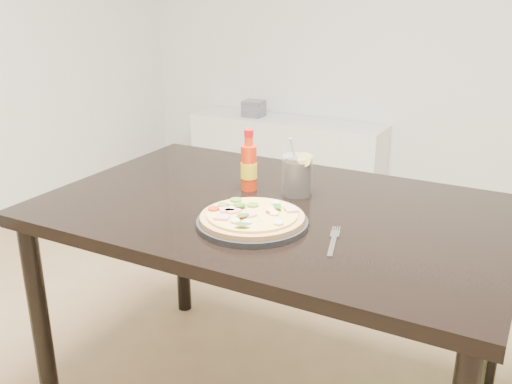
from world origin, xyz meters
The scene contains 9 objects.
floor centered at (0.00, 0.00, 0.00)m, with size 4.50×4.50×0.00m, color #9E7A51.
dining_table centered at (0.16, -0.05, 0.67)m, with size 1.40×0.90×0.75m.
plate centered at (0.17, -0.22, 0.76)m, with size 0.31×0.31×0.02m, color black.
pizza centered at (0.17, -0.22, 0.78)m, with size 0.29×0.29×0.03m.
hot_sauce_bottle centered at (0.02, 0.04, 0.83)m, with size 0.06×0.06×0.20m.
cola_cup centered at (0.18, 0.07, 0.81)m, with size 0.10×0.10×0.19m.
fork centered at (0.41, -0.21, 0.75)m, with size 0.07×0.19×0.00m.
media_console centered at (-0.80, 2.07, 0.25)m, with size 1.40×0.34×0.50m, color white.
cd_stack centered at (-1.05, 2.05, 0.56)m, with size 0.14×0.12×0.11m.
Camera 1 is at (0.87, -1.50, 1.37)m, focal length 40.00 mm.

